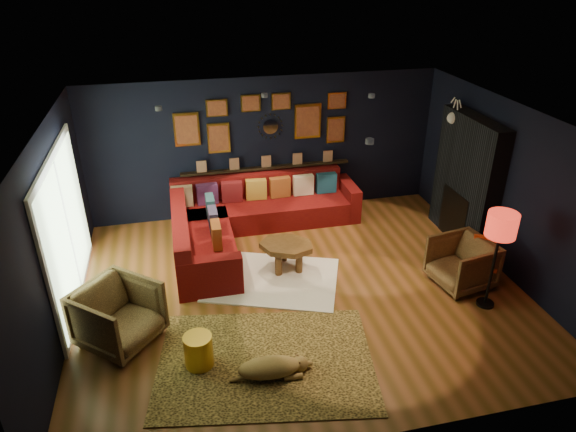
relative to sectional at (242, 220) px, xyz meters
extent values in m
plane|color=brown|center=(0.61, -1.81, -0.32)|extent=(6.50, 6.50, 0.00)
plane|color=black|center=(0.61, 0.94, 0.98)|extent=(6.50, 0.00, 6.50)
plane|color=black|center=(0.61, -4.56, 0.98)|extent=(6.50, 0.00, 6.50)
plane|color=black|center=(-2.64, -1.81, 0.98)|extent=(0.00, 5.50, 5.50)
plane|color=black|center=(3.86, -1.81, 0.98)|extent=(0.00, 5.50, 5.50)
plane|color=beige|center=(0.61, -1.81, 2.28)|extent=(6.50, 6.50, 0.00)
cube|color=maroon|center=(0.41, 0.44, -0.11)|extent=(3.20, 0.95, 0.42)
cube|color=maroon|center=(0.41, 0.80, 0.31)|extent=(3.20, 0.24, 0.46)
cube|color=maroon|center=(2.11, 0.44, 0.00)|extent=(0.22, 0.95, 0.64)
cube|color=maroon|center=(-0.71, -0.66, -0.11)|extent=(0.95, 2.20, 0.42)
cube|color=maroon|center=(-1.07, -0.66, 0.31)|extent=(0.24, 2.20, 0.46)
cube|color=maroon|center=(-0.71, -1.66, 0.00)|extent=(0.95, 0.22, 0.64)
cube|color=#D7AD81|center=(-0.99, 0.59, 0.30)|extent=(0.38, 0.14, 0.38)
cube|color=#5A2657|center=(-0.54, 0.59, 0.30)|extent=(0.38, 0.14, 0.38)
cube|color=maroon|center=(-0.09, 0.59, 0.30)|extent=(0.38, 0.14, 0.38)
cube|color=gold|center=(0.36, 0.59, 0.30)|extent=(0.38, 0.14, 0.38)
cube|color=#AD5925|center=(0.81, 0.59, 0.30)|extent=(0.38, 0.14, 0.38)
cube|color=beige|center=(1.26, 0.59, 0.30)|extent=(0.38, 0.14, 0.38)
cube|color=navy|center=(1.71, 0.59, 0.30)|extent=(0.38, 0.14, 0.38)
cube|color=#254757|center=(-0.53, 0.04, 0.30)|extent=(0.14, 0.38, 0.38)
cube|color=#312A47|center=(-0.53, -0.46, 0.30)|extent=(0.14, 0.38, 0.38)
cube|color=brown|center=(-0.53, -0.96, 0.30)|extent=(0.14, 0.38, 0.38)
cube|color=black|center=(0.61, 0.87, 0.60)|extent=(3.20, 0.12, 0.04)
cube|color=gold|center=(-0.79, 0.91, 1.43)|extent=(0.45, 0.03, 0.60)
cube|color=#994F28|center=(-0.79, 0.89, 1.43)|extent=(0.38, 0.01, 0.51)
cube|color=gold|center=(-0.24, 0.91, 1.23)|extent=(0.40, 0.03, 0.55)
cube|color=#994F28|center=(-0.24, 0.89, 1.23)|extent=(0.34, 0.01, 0.47)
cube|color=gold|center=(-0.24, 0.91, 1.78)|extent=(0.38, 0.03, 0.30)
cube|color=#994F28|center=(-0.24, 0.89, 1.78)|extent=(0.32, 0.01, 0.25)
cube|color=gold|center=(1.41, 0.91, 1.43)|extent=(0.50, 0.03, 0.65)
cube|color=#994F28|center=(1.41, 0.89, 1.43)|extent=(0.42, 0.01, 0.55)
cube|color=gold|center=(1.96, 0.91, 1.23)|extent=(0.35, 0.03, 0.50)
cube|color=#994F28|center=(1.96, 0.89, 1.23)|extent=(0.30, 0.01, 0.42)
cube|color=gold|center=(1.96, 0.91, 1.78)|extent=(0.35, 0.03, 0.30)
cube|color=#994F28|center=(1.96, 0.89, 1.78)|extent=(0.30, 0.01, 0.25)
cube|color=gold|center=(0.36, 0.91, 1.83)|extent=(0.35, 0.03, 0.30)
cube|color=#994F28|center=(0.36, 0.89, 1.83)|extent=(0.30, 0.01, 0.25)
cube|color=gold|center=(0.91, 0.91, 1.83)|extent=(0.35, 0.03, 0.30)
cube|color=#994F28|center=(0.91, 0.89, 1.83)|extent=(0.30, 0.01, 0.25)
cylinder|color=silver|center=(0.71, 0.91, 1.38)|extent=(0.28, 0.03, 0.28)
cone|color=gold|center=(0.93, 0.91, 1.38)|extent=(0.03, 0.16, 0.03)
cone|color=gold|center=(0.92, 0.91, 1.46)|extent=(0.04, 0.16, 0.04)
cone|color=gold|center=(0.87, 0.91, 1.53)|extent=(0.04, 0.16, 0.04)
cone|color=gold|center=(0.80, 0.91, 1.58)|extent=(0.04, 0.16, 0.04)
cone|color=gold|center=(0.71, 0.91, 1.60)|extent=(0.03, 0.16, 0.03)
cone|color=gold|center=(0.63, 0.91, 1.58)|extent=(0.04, 0.16, 0.04)
cone|color=gold|center=(0.56, 0.91, 1.53)|extent=(0.04, 0.16, 0.04)
cone|color=gold|center=(0.51, 0.91, 1.46)|extent=(0.04, 0.16, 0.04)
cone|color=gold|center=(0.49, 0.91, 1.38)|extent=(0.03, 0.16, 0.03)
cone|color=gold|center=(0.51, 0.91, 1.29)|extent=(0.04, 0.16, 0.04)
cone|color=gold|center=(0.56, 0.91, 1.22)|extent=(0.04, 0.16, 0.04)
cone|color=gold|center=(0.63, 0.91, 1.17)|extent=(0.04, 0.16, 0.04)
cone|color=gold|center=(0.71, 0.91, 1.16)|extent=(0.03, 0.16, 0.03)
cone|color=gold|center=(0.80, 0.91, 1.17)|extent=(0.04, 0.16, 0.04)
cone|color=gold|center=(0.87, 0.91, 1.22)|extent=(0.04, 0.16, 0.04)
cone|color=gold|center=(0.92, 0.91, 1.29)|extent=(0.04, 0.16, 0.04)
cube|color=black|center=(3.71, -0.91, 0.78)|extent=(0.30, 1.60, 2.20)
cube|color=black|center=(3.65, -0.91, 0.13)|extent=(0.20, 0.80, 0.90)
cone|color=white|center=(3.80, -0.41, 1.73)|extent=(0.35, 0.28, 0.28)
sphere|color=white|center=(3.58, -0.41, 1.73)|extent=(0.20, 0.20, 0.20)
cylinder|color=white|center=(3.60, -0.47, 1.90)|extent=(0.02, 0.10, 0.28)
cylinder|color=white|center=(3.60, -0.35, 1.90)|extent=(0.02, 0.10, 0.28)
cube|color=white|center=(-2.61, -1.21, 0.78)|extent=(0.04, 2.80, 2.20)
cube|color=#C3E8B1|center=(-2.58, -1.21, 0.78)|extent=(0.01, 2.60, 2.00)
cube|color=white|center=(-2.58, -1.21, 0.78)|extent=(0.02, 0.06, 2.00)
cylinder|color=black|center=(-1.19, -0.61, 2.24)|extent=(0.10, 0.10, 0.06)
cylinder|color=black|center=(0.41, -0.21, 2.24)|extent=(0.10, 0.10, 0.06)
cylinder|color=black|center=(2.01, -0.61, 2.24)|extent=(0.10, 0.10, 0.06)
cylinder|color=black|center=(1.21, -2.61, 2.24)|extent=(0.10, 0.10, 0.06)
cube|color=white|center=(0.25, -1.48, -0.31)|extent=(2.35, 2.04, 0.03)
cube|color=gold|center=(-0.19, -3.20, -0.32)|extent=(2.93, 2.32, 0.02)
cylinder|color=brown|center=(0.37, -1.38, -0.12)|extent=(0.11, 0.11, 0.35)
cylinder|color=brown|center=(0.70, -1.38, -0.12)|extent=(0.11, 0.11, 0.35)
cylinder|color=brown|center=(0.53, -0.99, -0.12)|extent=(0.11, 0.11, 0.35)
cylinder|color=maroon|center=(-0.69, -1.07, -0.13)|extent=(0.52, 0.52, 0.34)
imported|color=#AE7F44|center=(-1.94, -2.41, 0.13)|extent=(1.21, 1.21, 0.91)
imported|color=#AE7F44|center=(3.00, -2.21, 0.09)|extent=(0.88, 0.92, 0.82)
cylinder|color=gold|center=(-0.99, -3.08, -0.10)|extent=(0.35, 0.35, 0.44)
cylinder|color=black|center=(3.12, -2.36, -0.13)|extent=(0.03, 0.03, 0.38)
cylinder|color=black|center=(3.35, -2.49, -0.13)|extent=(0.03, 0.03, 0.38)
cylinder|color=black|center=(3.25, -2.12, -0.13)|extent=(0.03, 0.03, 0.38)
cylinder|color=black|center=(3.48, -2.25, -0.13)|extent=(0.03, 0.03, 0.38)
cube|color=#E74114|center=(3.30, -2.31, 0.06)|extent=(0.49, 0.49, 0.06)
cube|color=#E74114|center=(3.37, -2.18, 0.27)|extent=(0.34, 0.22, 0.36)
cylinder|color=black|center=(3.11, -2.77, -0.30)|extent=(0.25, 0.25, 0.04)
cylinder|color=black|center=(3.11, -2.77, 0.32)|extent=(0.04, 0.04, 1.20)
cylinder|color=red|center=(3.11, -2.77, 0.98)|extent=(0.41, 0.41, 0.34)
camera|label=1|loc=(-1.00, -7.97, 4.21)|focal=32.00mm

